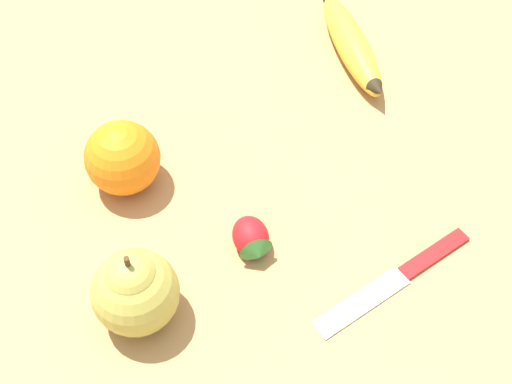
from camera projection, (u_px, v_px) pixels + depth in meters
ground_plane at (264, 202)px, 0.76m from camera, size 3.00×3.00×0.00m
banana at (352, 45)px, 0.88m from camera, size 0.06×0.20×0.04m
orange at (122, 158)px, 0.75m from camera, size 0.08×0.08×0.08m
pear at (135, 290)px, 0.64m from camera, size 0.08×0.08×0.10m
strawberry at (252, 239)px, 0.71m from camera, size 0.04×0.05×0.04m
paring_knife at (400, 276)px, 0.70m from camera, size 0.19×0.06×0.01m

